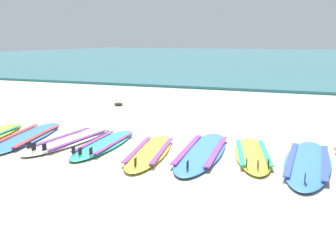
{
  "coord_description": "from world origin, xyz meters",
  "views": [
    {
      "loc": [
        2.43,
        -6.13,
        1.74
      ],
      "look_at": [
        -0.13,
        0.38,
        0.25
      ],
      "focal_mm": 43.45,
      "sensor_mm": 36.0,
      "label": 1
    }
  ],
  "objects": [
    {
      "name": "ground_plane",
      "position": [
        0.0,
        0.0,
        0.0
      ],
      "size": [
        80.0,
        80.0,
        0.0
      ],
      "primitive_type": "plane",
      "color": "#B7AD93"
    },
    {
      "name": "sea",
      "position": [
        0.0,
        37.74,
        0.05
      ],
      "size": [
        80.0,
        60.0,
        0.1
      ],
      "primitive_type": "cube",
      "color": "teal",
      "rests_on": "ground"
    },
    {
      "name": "surfboard_2",
      "position": [
        -2.51,
        -0.48,
        0.04
      ],
      "size": [
        1.19,
        2.56,
        0.18
      ],
      "color": "#3875CC",
      "rests_on": "ground"
    },
    {
      "name": "surfboard_3",
      "position": [
        -1.64,
        -0.4,
        0.04
      ],
      "size": [
        0.71,
        2.28,
        0.18
      ],
      "color": "silver",
      "rests_on": "ground"
    },
    {
      "name": "surfboard_4",
      "position": [
        -0.96,
        -0.41,
        0.04
      ],
      "size": [
        0.7,
        2.15,
        0.18
      ],
      "color": "#2DB793",
      "rests_on": "ground"
    },
    {
      "name": "surfboard_5",
      "position": [
        -0.06,
        -0.57,
        0.04
      ],
      "size": [
        0.94,
        2.24,
        0.18
      ],
      "color": "yellow",
      "rests_on": "ground"
    },
    {
      "name": "surfboard_6",
      "position": [
        0.7,
        -0.27,
        0.04
      ],
      "size": [
        0.89,
        2.61,
        0.18
      ],
      "color": "#3875CC",
      "rests_on": "ground"
    },
    {
      "name": "surfboard_7",
      "position": [
        1.46,
        -0.13,
        0.04
      ],
      "size": [
        1.02,
        2.13,
        0.18
      ],
      "color": "yellow",
      "rests_on": "ground"
    },
    {
      "name": "surfboard_8",
      "position": [
        2.26,
        -0.26,
        0.04
      ],
      "size": [
        0.66,
        2.53,
        0.18
      ],
      "color": "#3875CC",
      "rests_on": "ground"
    },
    {
      "name": "seaweed_clump_near_shoreline",
      "position": [
        -2.74,
        3.42,
        0.04
      ],
      "size": [
        0.24,
        0.19,
        0.09
      ],
      "primitive_type": "ellipsoid",
      "color": "#2D381E",
      "rests_on": "ground"
    }
  ]
}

